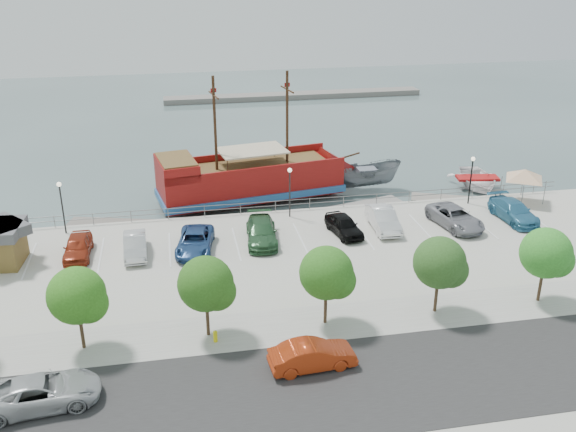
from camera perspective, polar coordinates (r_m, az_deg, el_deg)
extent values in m
plane|color=#415050|center=(48.35, 1.61, -4.10)|extent=(160.00, 160.00, 0.00)
cube|color=#272626|center=(34.72, 7.40, -14.44)|extent=(100.00, 8.00, 0.04)
cube|color=gray|center=(39.42, 4.74, -9.28)|extent=(100.00, 4.00, 0.05)
cylinder|color=slate|center=(54.52, -0.10, 1.40)|extent=(50.00, 0.06, 0.06)
cylinder|color=slate|center=(54.67, -0.10, 1.01)|extent=(50.00, 0.06, 0.06)
cube|color=slate|center=(101.28, 0.54, 10.65)|extent=(40.00, 3.00, 0.80)
cube|color=maroon|center=(59.20, -3.36, 3.15)|extent=(17.19, 7.94, 2.69)
cube|color=#255893|center=(59.50, -3.34, 2.35)|extent=(17.55, 8.30, 0.62)
cone|color=maroon|center=(62.33, 4.66, 4.14)|extent=(4.12, 5.46, 4.96)
cube|color=maroon|center=(57.02, -9.88, 4.26)|extent=(3.95, 5.63, 1.45)
cube|color=brown|center=(56.78, -9.93, 5.00)|extent=(3.67, 5.19, 0.12)
cube|color=brown|center=(58.89, -2.91, 4.49)|extent=(14.03, 6.80, 0.16)
cube|color=maroon|center=(60.91, -4.10, 5.40)|extent=(16.34, 3.05, 0.72)
cube|color=maroon|center=(56.40, -2.64, 3.98)|extent=(16.34, 3.05, 0.72)
cylinder|color=#382111|center=(58.68, -0.08, 8.72)|extent=(0.29, 0.29, 8.48)
cylinder|color=#382111|center=(56.74, -6.51, 8.07)|extent=(0.29, 0.29, 8.48)
cylinder|color=#382111|center=(58.10, -0.08, 11.19)|extent=(0.68, 3.08, 0.14)
cylinder|color=#382111|center=(56.14, -6.63, 10.62)|extent=(0.68, 3.08, 0.14)
cube|color=beige|center=(58.34, -3.23, 5.85)|extent=(6.59, 4.90, 0.12)
cylinder|color=#382111|center=(62.24, 5.31, 5.30)|extent=(2.57, 0.61, 0.61)
imported|color=slate|center=(62.32, 6.98, 3.40)|extent=(6.78, 2.66, 2.61)
imported|color=white|center=(65.23, 16.45, 2.93)|extent=(5.73, 7.32, 1.38)
cube|color=#6D655D|center=(55.92, -15.28, -0.81)|extent=(7.91, 4.13, 0.43)
cube|color=gray|center=(58.11, 6.75, 0.78)|extent=(7.71, 4.01, 0.42)
cube|color=gray|center=(61.06, 14.31, 1.32)|extent=(7.52, 4.68, 0.42)
cylinder|color=slate|center=(60.03, 18.38, 2.39)|extent=(0.09, 0.09, 2.19)
cylinder|color=slate|center=(61.80, 20.12, 2.73)|extent=(0.09, 0.09, 2.19)
cylinder|color=slate|center=(58.36, 20.11, 1.57)|extent=(0.09, 0.09, 2.19)
cylinder|color=slate|center=(60.18, 21.84, 1.95)|extent=(0.09, 0.09, 2.19)
pyramid|color=silver|center=(59.46, 20.36, 3.91)|extent=(5.13, 5.13, 0.89)
imported|color=#A9ACAD|center=(34.74, -21.07, -14.40)|extent=(5.92, 3.23, 1.57)
imported|color=#AB3211|center=(35.06, 2.18, -12.27)|extent=(4.80, 1.99, 1.54)
cylinder|color=yellow|center=(37.50, -6.47, -10.68)|extent=(0.24, 0.24, 0.61)
sphere|color=yellow|center=(37.32, -6.49, -10.26)|extent=(0.26, 0.26, 0.26)
cylinder|color=black|center=(52.83, -19.39, 0.53)|extent=(0.12, 0.12, 4.00)
sphere|color=#FFF2CC|center=(52.12, -19.69, 2.67)|extent=(0.36, 0.36, 0.36)
cylinder|color=black|center=(52.95, 0.16, 1.94)|extent=(0.12, 0.12, 4.00)
sphere|color=#FFF2CC|center=(52.23, 0.16, 4.10)|extent=(0.36, 0.36, 0.36)
cylinder|color=black|center=(57.95, 15.91, 2.93)|extent=(0.12, 0.12, 4.00)
sphere|color=#FFF2CC|center=(57.30, 16.13, 4.90)|extent=(0.36, 0.36, 0.36)
cylinder|color=#473321|center=(38.13, -17.85, -9.73)|extent=(0.20, 0.20, 2.20)
sphere|color=#2B6518|center=(36.98, -18.28, -6.72)|extent=(3.20, 3.20, 3.20)
sphere|color=#2B6518|center=(36.83, -17.33, -7.43)|extent=(2.20, 2.20, 2.20)
cylinder|color=#473321|center=(37.73, -7.16, -9.05)|extent=(0.20, 0.20, 2.20)
sphere|color=#265316|center=(36.57, -7.34, -5.99)|extent=(3.20, 3.20, 3.20)
sphere|color=#265316|center=(36.53, -6.33, -6.69)|extent=(2.20, 2.20, 2.20)
cylinder|color=#473321|center=(38.62, 3.35, -8.08)|extent=(0.20, 0.20, 2.20)
sphere|color=#285C18|center=(37.49, 3.43, -5.06)|extent=(3.20, 3.20, 3.20)
sphere|color=#285C18|center=(37.56, 4.42, -5.73)|extent=(2.20, 2.20, 2.20)
cylinder|color=#473321|center=(40.71, 13.03, -6.94)|extent=(0.20, 0.20, 2.20)
sphere|color=#274B1C|center=(39.64, 13.32, -4.05)|extent=(3.20, 3.20, 3.20)
sphere|color=#274B1C|center=(39.81, 14.23, -4.67)|extent=(2.20, 2.20, 2.20)
cylinder|color=#473321|center=(43.83, 21.51, -5.78)|extent=(0.20, 0.20, 2.20)
sphere|color=#2C7723|center=(42.84, 21.95, -3.07)|extent=(3.20, 3.20, 3.20)
sphere|color=#2C7723|center=(43.10, 22.75, -3.64)|extent=(2.20, 2.20, 2.20)
imported|color=maroon|center=(49.07, -18.19, -2.59)|extent=(1.92, 4.60, 1.56)
imported|color=silver|center=(48.15, -13.44, -2.56)|extent=(1.78, 4.64, 1.51)
imported|color=navy|center=(47.94, -8.26, -2.26)|extent=(3.36, 5.77, 1.51)
imported|color=#2E5C35|center=(48.95, -2.37, -1.41)|extent=(2.76, 5.74, 1.61)
imported|color=black|center=(50.37, 5.00, -0.81)|extent=(2.55, 4.71, 1.52)
imported|color=silver|center=(51.66, 8.46, -0.27)|extent=(1.98, 5.13, 1.67)
imported|color=gray|center=(53.29, 14.64, -0.11)|extent=(3.55, 5.99, 1.56)
imported|color=teal|center=(55.91, 19.43, 0.42)|extent=(2.60, 5.63, 1.59)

